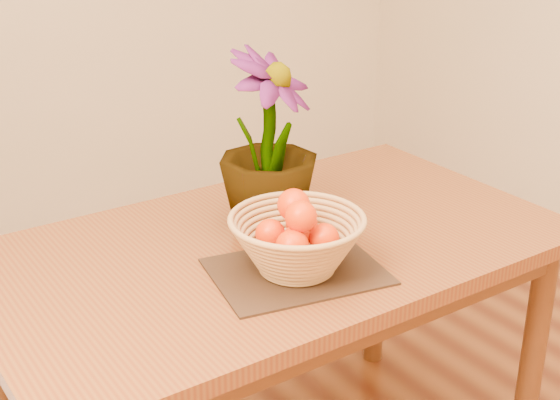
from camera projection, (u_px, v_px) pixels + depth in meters
table at (275, 273)px, 1.91m from camera, size 1.40×0.80×0.75m
placemat at (297, 271)px, 1.72m from camera, size 0.41×0.34×0.01m
wicker_basket at (297, 246)px, 1.70m from camera, size 0.30×0.30×0.12m
orange_pile at (297, 228)px, 1.68m from camera, size 0.16×0.16×0.13m
potted_plant at (269, 141)px, 1.87m from camera, size 0.34×0.34×0.44m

